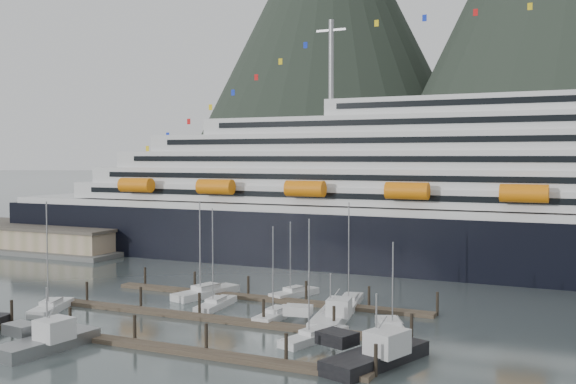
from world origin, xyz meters
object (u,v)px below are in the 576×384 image
sailboat_a (51,308)px  sailboat_d (314,337)px  sailboat_g (350,303)px  warehouse (41,239)px  sailboat_e (206,293)px  trawler_e (329,317)px  sailboat_f (294,294)px  trawler_d (375,355)px  sailboat_h (391,329)px  sailboat_c (276,315)px  sailboat_b (216,305)px  cruise_ship (551,204)px  trawler_b (47,341)px

sailboat_a → sailboat_d: (36.33, 1.41, -0.03)m
sailboat_d → sailboat_g: bearing=23.9°
warehouse → sailboat_d: sailboat_d is taller
sailboat_e → trawler_e: 23.47m
sailboat_e → sailboat_f: size_ratio=1.27×
warehouse → trawler_d: size_ratio=3.45×
sailboat_g → sailboat_d: bearing=176.6°
sailboat_e → sailboat_h: (29.72, -8.16, -0.03)m
warehouse → sailboat_f: bearing=-17.5°
sailboat_c → sailboat_d: 10.95m
sailboat_b → trawler_d: (26.55, -14.74, 0.54)m
cruise_ship → trawler_b: size_ratio=18.30×
cruise_ship → sailboat_g: size_ratio=14.58×
sailboat_e → sailboat_f: 12.70m
sailboat_d → trawler_d: (8.52, -5.41, 0.55)m
warehouse → sailboat_f: (69.90, -22.01, -1.85)m
sailboat_b → sailboat_e: sailboat_e is taller
sailboat_d → trawler_b: sailboat_d is taller
sailboat_e → sailboat_g: (20.83, 2.78, -0.02)m
cruise_ship → sailboat_f: cruise_ship is taller
sailboat_c → sailboat_g: size_ratio=0.83×
trawler_e → sailboat_c: bearing=79.1°
sailboat_b → sailboat_d: (18.02, -9.33, -0.01)m
sailboat_g → trawler_d: sailboat_g is taller
sailboat_g → trawler_b: size_ratio=1.26×
sailboat_h → trawler_e: sailboat_h is taller
sailboat_c → trawler_d: bearing=-125.4°
trawler_d → sailboat_f: bearing=57.3°
cruise_ship → trawler_d: bearing=-101.4°
sailboat_e → trawler_d: size_ratio=1.07×
sailboat_c → trawler_b: 27.22m
sailboat_f → cruise_ship: bearing=-23.8°
sailboat_c → sailboat_b: bearing=80.3°
sailboat_d → sailboat_e: 27.59m
sailboat_d → sailboat_c: bearing=64.8°
sailboat_d → sailboat_f: (-11.44, 20.10, -0.01)m
cruise_ship → trawler_d: (-12.17, -60.46, -11.09)m
sailboat_g → trawler_d: (10.79, -23.27, 0.54)m
sailboat_c → warehouse: bearing=66.5°
warehouse → trawler_b: trawler_b is taller
sailboat_d → trawler_b: bearing=138.6°
sailboat_a → sailboat_h: (42.95, 8.32, -0.03)m
sailboat_c → trawler_d: size_ratio=0.89×
sailboat_a → trawler_b: size_ratio=1.29×
sailboat_b → trawler_e: (17.00, -2.20, 0.47)m
sailboat_b → sailboat_h: sailboat_b is taller
sailboat_c → sailboat_h: bearing=-89.6°
warehouse → sailboat_g: size_ratio=3.19×
trawler_b → sailboat_e: bearing=5.7°
trawler_b → sailboat_a: bearing=49.9°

